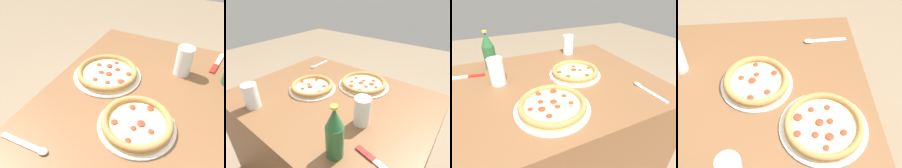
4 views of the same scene
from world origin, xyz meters
TOP-DOWN VIEW (x-y plane):
  - table at (0.00, 0.00)m, footprint 1.15×0.91m
  - pizza_veggie at (-0.15, -0.01)m, footprint 0.30×0.30m
  - pizza_margherita at (0.08, 0.23)m, footprint 0.33×0.33m
  - glass_red_wine at (0.27, -0.09)m, footprint 0.08×0.08m
  - glass_cola at (-0.27, -0.35)m, footprint 0.08×0.08m
  - beer_bottle at (0.28, -0.31)m, footprint 0.07×0.07m
  - knife at (0.43, -0.24)m, footprint 0.22×0.06m
  - spoon at (-0.40, 0.29)m, footprint 0.03×0.20m

SIDE VIEW (x-z plane):
  - table at x=0.00m, z-range 0.00..0.74m
  - knife at x=0.43m, z-range 0.74..0.75m
  - spoon at x=-0.40m, z-range 0.74..0.75m
  - pizza_margherita at x=0.08m, z-range 0.74..0.78m
  - pizza_veggie at x=-0.15m, z-range 0.74..0.78m
  - glass_cola at x=-0.27m, z-range 0.73..0.87m
  - glass_red_wine at x=0.27m, z-range 0.74..0.88m
  - beer_bottle at x=0.28m, z-range 0.73..0.97m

